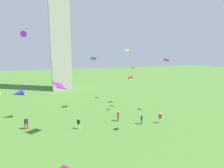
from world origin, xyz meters
TOP-DOWN VIEW (x-y plane):
  - monument_obelisk at (-4.02, 49.63)m, footprint 5.60×5.60m
  - person_0 at (5.15, 16.42)m, footprint 0.42×0.46m
  - person_1 at (8.19, 15.81)m, footprint 0.51×0.34m
  - person_2 at (-11.85, 20.72)m, footprint 0.54×0.47m
  - person_3 at (2.15, 18.94)m, footprint 0.34×0.52m
  - person_4 at (-4.54, 18.03)m, footprint 0.45×0.49m
  - kite_flying_0 at (-13.23, 25.78)m, footprint 2.02×1.42m
  - kite_flying_1 at (9.40, 31.38)m, footprint 1.03×0.82m
  - kite_flying_2 at (7.33, 25.30)m, footprint 1.08×0.94m
  - kite_flying_3 at (6.18, 22.84)m, footprint 0.99×1.01m
  - kite_flying_4 at (-11.24, 23.20)m, footprint 1.23×1.50m
  - kite_flying_5 at (-7.07, 16.98)m, footprint 1.80×2.05m
  - kite_flying_6 at (6.20, 12.31)m, footprint 0.93×1.12m
  - kite_flying_7 at (9.23, 27.65)m, footprint 1.44×1.35m
  - kite_flying_8 at (0.19, 26.77)m, footprint 1.10×1.54m
  - kite_flying_10 at (13.59, 20.01)m, footprint 0.90×1.07m

SIDE VIEW (x-z plane):
  - person_0 at x=5.15m, z-range 0.10..1.65m
  - person_4 at x=-4.54m, z-range 0.11..1.75m
  - person_1 at x=8.19m, z-range 0.11..1.78m
  - person_3 at x=2.15m, z-range 0.11..1.81m
  - person_2 at x=-11.85m, z-range 0.12..1.91m
  - kite_flying_0 at x=-13.23m, z-range 3.69..5.21m
  - kite_flying_2 at x=7.33m, z-range 5.78..5.87m
  - kite_flying_3 at x=6.18m, z-range 6.23..6.95m
  - kite_flying_5 at x=-7.07m, z-range 6.29..7.51m
  - kite_flying_7 at x=9.23m, z-range 7.72..8.12m
  - kite_flying_10 at x=13.59m, z-range 9.07..9.40m
  - kite_flying_8 at x=0.19m, z-range 9.73..10.52m
  - kite_flying_6 at x=6.20m, z-range 10.07..10.47m
  - kite_flying_1 at x=9.40m, z-range 11.45..11.92m
  - kite_flying_4 at x=-11.24m, z-range 13.44..14.37m
  - monument_obelisk at x=-4.02m, z-range 0.00..50.84m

